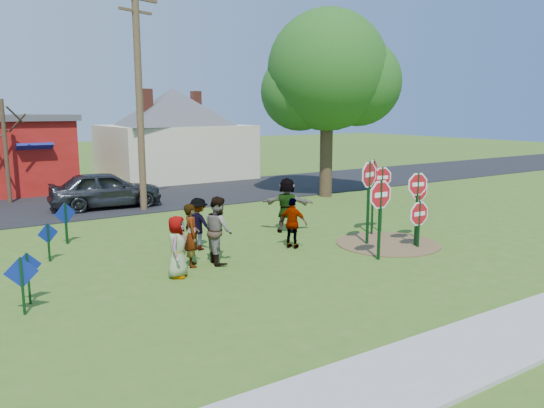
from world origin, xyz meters
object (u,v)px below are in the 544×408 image
(stop_sign_b, at_px, (373,177))
(stop_sign_c, at_px, (417,192))
(leafy_tree, at_px, (330,77))
(person_a, at_px, (177,247))
(stop_sign_d, at_px, (382,183))
(utility_pole, at_px, (139,94))
(person_b, at_px, (192,235))
(stop_sign_a, at_px, (380,202))
(suv, at_px, (106,189))

(stop_sign_b, distance_m, stop_sign_c, 1.83)
(leafy_tree, bearing_deg, person_a, -145.09)
(person_a, xyz_separation_m, leafy_tree, (11.18, 7.80, 4.85))
(stop_sign_c, xyz_separation_m, leafy_tree, (3.87, 8.96, 3.95))
(stop_sign_d, distance_m, utility_pole, 10.35)
(stop_sign_c, height_order, leafy_tree, leafy_tree)
(stop_sign_d, height_order, leafy_tree, leafy_tree)
(leafy_tree, bearing_deg, person_b, -145.74)
(stop_sign_a, height_order, stop_sign_c, stop_sign_c)
(stop_sign_b, height_order, utility_pole, utility_pole)
(stop_sign_c, bearing_deg, stop_sign_a, -156.27)
(suv, relative_size, utility_pole, 0.51)
(stop_sign_c, relative_size, leafy_tree, 0.27)
(stop_sign_c, bearing_deg, leafy_tree, 77.32)
(person_b, height_order, utility_pole, utility_pole)
(person_a, height_order, leafy_tree, leafy_tree)
(stop_sign_a, bearing_deg, suv, 108.21)
(person_b, relative_size, suv, 0.37)
(person_a, height_order, suv, suv)
(person_a, distance_m, leafy_tree, 14.47)
(stop_sign_c, distance_m, utility_pole, 11.80)
(stop_sign_c, relative_size, stop_sign_d, 1.02)
(stop_sign_a, xyz_separation_m, utility_pole, (-2.89, 10.75, 3.12))
(person_a, bearing_deg, stop_sign_b, -48.61)
(stop_sign_c, bearing_deg, utility_pole, 126.13)
(stop_sign_a, bearing_deg, person_a, 162.58)
(person_b, distance_m, utility_pole, 9.48)
(person_a, bearing_deg, suv, 29.36)
(stop_sign_d, bearing_deg, leafy_tree, 77.80)
(stop_sign_d, height_order, person_a, stop_sign_d)
(stop_sign_a, relative_size, leafy_tree, 0.27)
(stop_sign_a, relative_size, stop_sign_b, 0.89)
(stop_sign_a, height_order, stop_sign_b, stop_sign_b)
(stop_sign_b, xyz_separation_m, person_b, (-6.53, 0.01, -1.09))
(person_b, distance_m, suv, 9.76)
(stop_sign_a, xyz_separation_m, person_b, (-4.61, 2.28, -0.79))
(stop_sign_b, distance_m, stop_sign_d, 0.67)
(stop_sign_d, relative_size, person_a, 1.51)
(stop_sign_a, relative_size, person_b, 1.41)
(person_b, xyz_separation_m, leafy_tree, (10.48, 7.14, 4.78))
(stop_sign_b, bearing_deg, utility_pole, 93.72)
(utility_pole, distance_m, leafy_tree, 8.90)
(stop_sign_a, distance_m, utility_pole, 11.56)
(stop_sign_b, relative_size, leafy_tree, 0.30)
(stop_sign_b, bearing_deg, person_a, 159.31)
(stop_sign_a, bearing_deg, stop_sign_b, 49.26)
(utility_pole, bearing_deg, suv, 132.72)
(stop_sign_b, distance_m, leafy_tree, 8.96)
(stop_sign_d, bearing_deg, stop_sign_c, -90.93)
(stop_sign_b, xyz_separation_m, stop_sign_c, (0.07, -1.81, -0.26))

